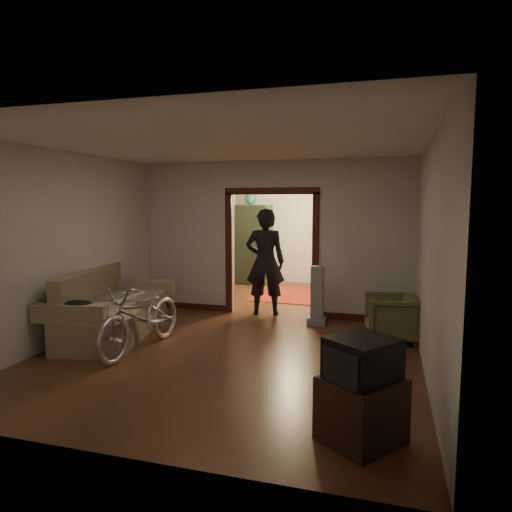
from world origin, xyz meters
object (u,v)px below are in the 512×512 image
at_px(sofa, 114,303).
at_px(armchair, 392,318).
at_px(locker, 251,244).
at_px(desk, 350,275).
at_px(bicycle, 142,316).
at_px(person, 265,262).

xyz_separation_m(sofa, armchair, (4.11, 0.96, -0.17)).
distance_m(sofa, armchair, 4.23).
distance_m(armchair, locker, 5.41).
relative_size(armchair, desk, 0.86).
relative_size(bicycle, armchair, 2.46).
height_order(armchair, desk, armchair).
xyz_separation_m(sofa, desk, (3.15, 5.11, -0.18)).
height_order(sofa, bicycle, sofa).
height_order(person, desk, person).
bearing_deg(bicycle, person, 69.64).
xyz_separation_m(bicycle, desk, (2.38, 5.61, -0.16)).
distance_m(person, desk, 3.43).
distance_m(sofa, bicycle, 0.92).
relative_size(bicycle, person, 0.95).
bearing_deg(bicycle, desk, 70.50).
bearing_deg(person, sofa, 34.92).
relative_size(locker, desk, 2.28).
relative_size(person, locker, 0.97).
bearing_deg(locker, person, -66.59).
height_order(sofa, person, person).
relative_size(sofa, person, 1.14).
xyz_separation_m(bicycle, locker, (-0.11, 5.58, 0.52)).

